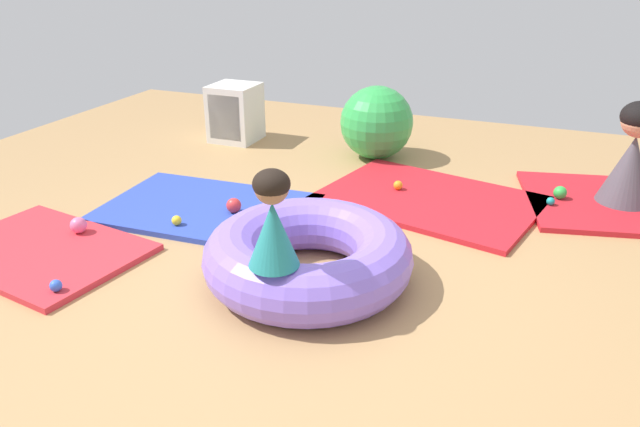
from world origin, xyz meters
The scene contains 17 objects.
ground_plane centered at (0.00, 0.00, 0.00)m, with size 8.00×8.00×0.00m, color tan.
gym_mat_front centered at (0.41, 1.49, 0.02)m, with size 1.57×1.10×0.04m, color red.
gym_mat_far_right centered at (-1.72, -0.28, 0.02)m, with size 1.26×0.89×0.04m, color red.
gym_mat_near_right centered at (-1.09, 0.70, 0.02)m, with size 1.51×1.01×0.04m, color #2D47B7.
gym_mat_far_left centered at (1.78, 1.94, 0.02)m, with size 1.38×1.14×0.04m, color red.
inflatable_cushion centered at (0.00, 0.04, 0.17)m, with size 1.22×1.22×0.34m, color #8466E0.
child_in_teal centered at (0.00, -0.40, 0.58)m, with size 0.35×0.35×0.51m.
adult_seated centered at (1.78, 1.94, 0.41)m, with size 0.52×0.52×0.77m.
play_ball_red centered at (-0.85, 0.68, 0.09)m, with size 0.11×0.11×0.11m, color red.
play_ball_teal centered at (1.28, 1.67, 0.07)m, with size 0.06×0.06×0.06m, color teal.
play_ball_yellow centered at (-1.11, 0.34, 0.07)m, with size 0.07×0.07×0.07m, color yellow.
play_ball_green centered at (1.34, 1.82, 0.09)m, with size 0.10×0.10×0.10m, color green.
play_ball_pink centered at (-1.65, 0.00, 0.09)m, with size 0.11×0.11×0.11m, color pink.
play_ball_orange centered at (0.14, 1.55, 0.08)m, with size 0.07×0.07×0.07m, color orange.
play_ball_blue centered at (-1.24, -0.64, 0.07)m, with size 0.07×0.07×0.07m, color blue.
exercise_ball_large centered at (-0.29, 2.35, 0.33)m, with size 0.66×0.66×0.66m, color green.
storage_cube centered at (-1.76, 2.35, 0.28)m, with size 0.44×0.44×0.56m.
Camera 1 is at (1.19, -2.78, 1.81)m, focal length 33.69 mm.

